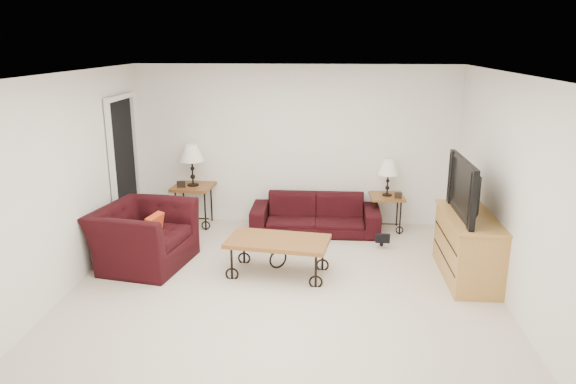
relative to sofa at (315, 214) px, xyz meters
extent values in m
plane|color=beige|center=(-0.32, -2.02, -0.28)|extent=(5.00, 5.00, 0.00)
cube|color=white|center=(-0.32, 0.48, 0.97)|extent=(5.00, 0.02, 2.50)
cube|color=white|center=(-0.32, -4.52, 0.97)|extent=(5.00, 0.02, 2.50)
cube|color=white|center=(-2.82, -2.02, 0.97)|extent=(0.02, 5.00, 2.50)
cube|color=white|center=(2.18, -2.02, 0.97)|extent=(0.02, 5.00, 2.50)
plane|color=white|center=(-0.32, -2.02, 2.22)|extent=(5.00, 5.00, 0.00)
cube|color=black|center=(-2.79, -0.37, 0.74)|extent=(0.08, 0.94, 2.04)
imported|color=black|center=(0.00, 0.00, 0.00)|extent=(1.94, 0.76, 0.57)
cube|color=brown|center=(-1.92, 0.18, 0.04)|extent=(0.64, 0.64, 0.65)
cube|color=brown|center=(1.09, 0.18, -0.01)|extent=(0.53, 0.53, 0.55)
cube|color=black|center=(-2.07, 0.03, 0.42)|extent=(0.13, 0.03, 0.11)
cube|color=black|center=(1.24, 0.03, 0.32)|extent=(0.11, 0.03, 0.09)
cube|color=brown|center=(-0.43, -1.60, -0.05)|extent=(1.33, 0.85, 0.47)
imported|color=black|center=(-2.20, -1.41, 0.11)|extent=(1.26, 1.39, 0.79)
cube|color=#B03916|center=(-2.05, -1.46, 0.24)|extent=(0.16, 0.37, 0.36)
cube|color=#B38542|center=(1.91, -1.52, 0.12)|extent=(0.56, 1.34, 0.81)
imported|color=black|center=(1.89, -1.52, 0.87)|extent=(0.16, 1.20, 0.69)
ellipsoid|color=black|center=(0.96, -0.54, -0.08)|extent=(0.35, 0.29, 0.40)
camera|label=1|loc=(0.16, -7.83, 2.55)|focal=33.61mm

